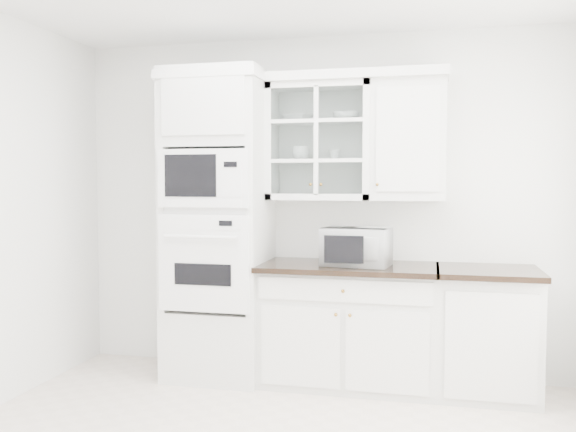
# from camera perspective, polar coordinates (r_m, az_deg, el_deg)

# --- Properties ---
(room_shell) EXTENTS (4.00, 3.50, 2.70)m
(room_shell) POSITION_cam_1_polar(r_m,az_deg,el_deg) (3.65, -0.72, 6.99)
(room_shell) COLOR white
(room_shell) RESTS_ON ground
(oven_column) EXTENTS (0.76, 0.68, 2.40)m
(oven_column) POSITION_cam_1_polar(r_m,az_deg,el_deg) (4.82, -6.53, -0.86)
(oven_column) COLOR silver
(oven_column) RESTS_ON ground
(base_cabinet_run) EXTENTS (1.32, 0.67, 0.92)m
(base_cabinet_run) POSITION_cam_1_polar(r_m,az_deg,el_deg) (4.71, 5.71, -10.02)
(base_cabinet_run) COLOR silver
(base_cabinet_run) RESTS_ON ground
(extra_base_cabinet) EXTENTS (0.72, 0.67, 0.92)m
(extra_base_cabinet) POSITION_cam_1_polar(r_m,az_deg,el_deg) (4.69, 18.11, -10.22)
(extra_base_cabinet) COLOR silver
(extra_base_cabinet) RESTS_ON ground
(upper_cabinet_glass) EXTENTS (0.80, 0.33, 0.90)m
(upper_cabinet_glass) POSITION_cam_1_polar(r_m,az_deg,el_deg) (4.77, 3.02, 6.94)
(upper_cabinet_glass) COLOR silver
(upper_cabinet_glass) RESTS_ON room_shell
(upper_cabinet_solid) EXTENTS (0.55, 0.33, 0.90)m
(upper_cabinet_solid) POSITION_cam_1_polar(r_m,az_deg,el_deg) (4.70, 11.21, 6.94)
(upper_cabinet_solid) COLOR silver
(upper_cabinet_solid) RESTS_ON room_shell
(crown_molding) EXTENTS (2.14, 0.38, 0.07)m
(crown_molding) POSITION_cam_1_polar(r_m,az_deg,el_deg) (4.82, 1.73, 12.70)
(crown_molding) COLOR silver
(crown_molding) RESTS_ON room_shell
(countertop_microwave) EXTENTS (0.53, 0.46, 0.28)m
(countertop_microwave) POSITION_cam_1_polar(r_m,az_deg,el_deg) (4.56, 6.47, -2.83)
(countertop_microwave) COLOR white
(countertop_microwave) RESTS_ON base_cabinet_run
(bowl_a) EXTENTS (0.27, 0.27, 0.05)m
(bowl_a) POSITION_cam_1_polar(r_m,az_deg,el_deg) (4.83, 0.94, 9.12)
(bowl_a) COLOR white
(bowl_a) RESTS_ON upper_cabinet_glass
(bowl_b) EXTENTS (0.22, 0.22, 0.06)m
(bowl_b) POSITION_cam_1_polar(r_m,az_deg,el_deg) (4.75, 5.45, 9.26)
(bowl_b) COLOR white
(bowl_b) RESTS_ON upper_cabinet_glass
(cup_a) EXTENTS (0.14, 0.14, 0.11)m
(cup_a) POSITION_cam_1_polar(r_m,az_deg,el_deg) (4.81, 1.21, 5.88)
(cup_a) COLOR white
(cup_a) RESTS_ON upper_cabinet_glass
(cup_b) EXTENTS (0.09, 0.09, 0.08)m
(cup_b) POSITION_cam_1_polar(r_m,az_deg,el_deg) (4.75, 4.39, 5.75)
(cup_b) COLOR white
(cup_b) RESTS_ON upper_cabinet_glass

